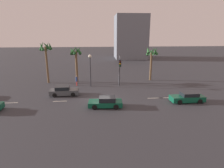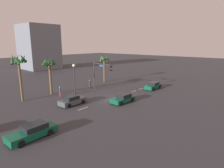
% 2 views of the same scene
% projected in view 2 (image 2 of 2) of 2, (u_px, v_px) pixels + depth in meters
% --- Properties ---
extents(ground_plane, '(220.00, 220.00, 0.00)m').
position_uv_depth(ground_plane, '(109.00, 100.00, 30.60)').
color(ground_plane, '#333338').
extents(lane_stripe_1, '(2.45, 0.14, 0.01)m').
position_uv_depth(lane_stripe_1, '(38.00, 124.00, 21.41)').
color(lane_stripe_1, silver).
rests_on(lane_stripe_1, ground_plane).
extents(lane_stripe_2, '(1.84, 0.14, 0.01)m').
position_uv_depth(lane_stripe_2, '(83.00, 109.00, 26.42)').
color(lane_stripe_2, silver).
rests_on(lane_stripe_2, ground_plane).
extents(lane_stripe_3, '(2.05, 0.14, 0.01)m').
position_uv_depth(lane_stripe_3, '(116.00, 97.00, 31.93)').
color(lane_stripe_3, silver).
rests_on(lane_stripe_3, ground_plane).
extents(lane_stripe_4, '(2.47, 0.14, 0.01)m').
position_uv_depth(lane_stripe_4, '(140.00, 89.00, 37.65)').
color(lane_stripe_4, silver).
rests_on(lane_stripe_4, ground_plane).
extents(lane_stripe_5, '(2.31, 0.14, 0.01)m').
position_uv_depth(lane_stripe_5, '(135.00, 91.00, 36.34)').
color(lane_stripe_5, silver).
rests_on(lane_stripe_5, ground_plane).
extents(car_0, '(4.49, 1.82, 1.33)m').
position_uv_depth(car_0, '(153.00, 86.00, 37.83)').
color(car_0, '#0F5138').
rests_on(car_0, ground_plane).
extents(car_1, '(4.70, 2.00, 1.36)m').
position_uv_depth(car_1, '(33.00, 132.00, 18.22)').
color(car_1, '#0F5138').
rests_on(car_1, ground_plane).
extents(car_2, '(4.30, 2.11, 1.34)m').
position_uv_depth(car_2, '(123.00, 98.00, 29.20)').
color(car_2, '#0F5138').
rests_on(car_2, ground_plane).
extents(car_3, '(4.26, 1.98, 1.41)m').
position_uv_depth(car_3, '(72.00, 100.00, 28.06)').
color(car_3, '#474C51').
rests_on(car_3, ground_plane).
extents(traffic_signal, '(0.86, 5.28, 5.57)m').
position_uv_depth(traffic_signal, '(100.00, 72.00, 35.45)').
color(traffic_signal, '#38383D').
rests_on(traffic_signal, ground_plane).
extents(streetlamp, '(0.56, 0.56, 5.57)m').
position_uv_depth(streetlamp, '(74.00, 73.00, 32.99)').
color(streetlamp, '#2D2D33').
rests_on(streetlamp, ground_plane).
extents(pedestrian_0, '(0.40, 0.40, 1.77)m').
position_uv_depth(pedestrian_0, '(60.00, 91.00, 32.37)').
color(pedestrian_0, '#BF3833').
rests_on(pedestrian_0, ground_plane).
extents(pedestrian_1, '(0.47, 0.47, 1.64)m').
position_uv_depth(pedestrian_1, '(90.00, 84.00, 38.62)').
color(pedestrian_1, '#333338').
rests_on(pedestrian_1, ground_plane).
extents(palm_tree_0, '(2.38, 2.58, 6.63)m').
position_uv_depth(palm_tree_0, '(104.00, 61.00, 43.77)').
color(palm_tree_0, brown).
rests_on(palm_tree_0, ground_plane).
extents(palm_tree_1, '(2.41, 2.66, 6.78)m').
position_uv_depth(palm_tree_1, '(49.00, 66.00, 33.03)').
color(palm_tree_1, brown).
rests_on(palm_tree_1, ground_plane).
extents(palm_tree_2, '(2.46, 2.48, 7.68)m').
position_uv_depth(palm_tree_2, '(19.00, 65.00, 28.83)').
color(palm_tree_2, brown).
rests_on(palm_tree_2, ground_plane).
extents(building_0, '(11.55, 12.32, 15.58)m').
position_uv_depth(building_0, '(39.00, 47.00, 66.97)').
color(building_0, slate).
rests_on(building_0, ground_plane).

